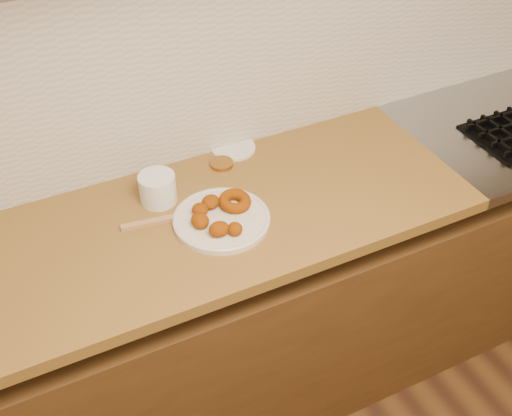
% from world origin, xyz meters
% --- Properties ---
extents(wall_back, '(4.00, 0.02, 2.70)m').
position_xyz_m(wall_back, '(0.00, 2.00, 1.35)').
color(wall_back, '#B8A98C').
rests_on(wall_back, ground).
extents(base_cabinet, '(3.60, 0.60, 0.77)m').
position_xyz_m(base_cabinet, '(0.00, 1.69, 0.39)').
color(base_cabinet, '#513315').
rests_on(base_cabinet, floor).
extents(butcher_block, '(2.30, 0.62, 0.04)m').
position_xyz_m(butcher_block, '(-0.65, 1.69, 0.88)').
color(butcher_block, brown).
rests_on(butcher_block, base_cabinet).
extents(backsplash, '(3.60, 0.02, 0.60)m').
position_xyz_m(backsplash, '(0.00, 1.99, 1.20)').
color(backsplash, beige).
rests_on(backsplash, wall_back).
extents(donut_plate, '(0.28, 0.28, 0.02)m').
position_xyz_m(donut_plate, '(-0.26, 1.64, 0.91)').
color(donut_plate, beige).
rests_on(donut_plate, butcher_block).
extents(ring_donut, '(0.13, 0.14, 0.04)m').
position_xyz_m(ring_donut, '(-0.20, 1.68, 0.93)').
color(ring_donut, '#843900').
rests_on(ring_donut, donut_plate).
extents(fried_dough_chunks, '(0.13, 0.20, 0.04)m').
position_xyz_m(fried_dough_chunks, '(-0.29, 1.64, 0.94)').
color(fried_dough_chunks, '#843900').
rests_on(fried_dough_chunks, donut_plate).
extents(plastic_tub, '(0.12, 0.12, 0.09)m').
position_xyz_m(plastic_tub, '(-0.39, 1.82, 0.95)').
color(plastic_tub, white).
rests_on(plastic_tub, butcher_block).
extents(tub_lid, '(0.18, 0.18, 0.01)m').
position_xyz_m(tub_lid, '(-0.08, 1.96, 0.90)').
color(tub_lid, silver).
rests_on(tub_lid, butcher_block).
extents(brass_jar_lid, '(0.10, 0.10, 0.01)m').
position_xyz_m(brass_jar_lid, '(-0.15, 1.90, 0.91)').
color(brass_jar_lid, '#A26E2D').
rests_on(brass_jar_lid, butcher_block).
extents(wooden_utensil, '(0.16, 0.04, 0.01)m').
position_xyz_m(wooden_utensil, '(-0.45, 1.73, 0.91)').
color(wooden_utensil, '#A97A4F').
rests_on(wooden_utensil, butcher_block).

